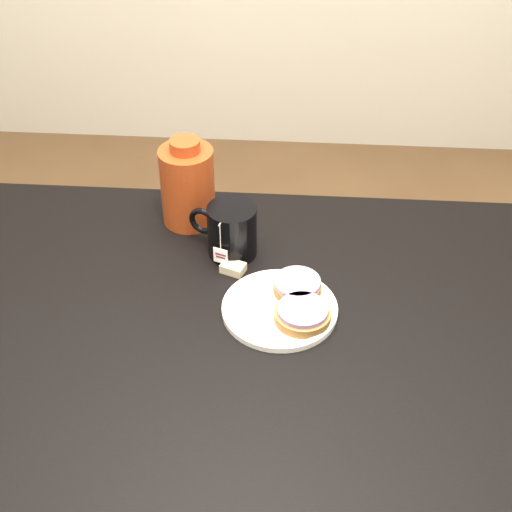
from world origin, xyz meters
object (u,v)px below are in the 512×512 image
bagel_back (297,286)px  teabag_pouch (233,268)px  table (239,367)px  bagel_package (188,185)px  plate (280,308)px  mug (231,230)px  bagel_front (303,314)px

bagel_back → teabag_pouch: size_ratio=2.01×
table → teabag_pouch: (-0.03, 0.17, 0.09)m
bagel_back → bagel_package: 0.33m
plate → bagel_back: 0.06m
bagel_package → mug: bearing=-46.9°
table → bagel_back: (0.10, 0.11, 0.11)m
table → plate: (0.07, 0.07, 0.09)m
bagel_front → bagel_package: (-0.25, 0.30, 0.06)m
teabag_pouch → table: bearing=-81.6°
plate → bagel_front: (0.04, -0.03, 0.02)m
plate → bagel_front: bagel_front is taller
bagel_front → bagel_package: 0.40m
plate → teabag_pouch: bearing=131.9°
bagel_back → mug: (-0.14, 0.12, 0.03)m
table → bagel_package: size_ratio=7.27×
table → mug: bearing=98.5°
mug → bagel_package: (-0.10, 0.11, 0.03)m
mug → bagel_package: bearing=152.4°
plate → bagel_back: size_ratio=2.34×
bagel_front → bagel_package: size_ratio=0.67×
bagel_back → mug: 0.18m
plate → bagel_back: bearing=55.7°
mug → bagel_back: bearing=-22.8°
teabag_pouch → bagel_package: 0.21m
teabag_pouch → bagel_front: bearing=-44.9°
teabag_pouch → bagel_package: bagel_package is taller
bagel_front → mug: (-0.15, 0.20, 0.03)m
table → bagel_front: (0.11, 0.04, 0.11)m
bagel_front → mug: size_ratio=0.84×
bagel_back → bagel_package: (-0.24, 0.23, 0.06)m
bagel_front → mug: 0.25m
plate → table: bearing=-136.3°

